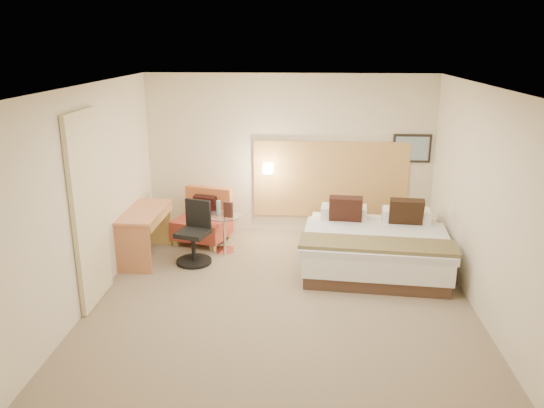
# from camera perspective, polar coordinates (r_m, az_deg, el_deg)

# --- Properties ---
(floor) EXTENTS (4.80, 5.00, 0.02)m
(floor) POSITION_cam_1_polar(r_m,az_deg,el_deg) (7.03, 1.09, -9.97)
(floor) COLOR #776650
(floor) RESTS_ON ground
(ceiling) EXTENTS (4.80, 5.00, 0.02)m
(ceiling) POSITION_cam_1_polar(r_m,az_deg,el_deg) (6.28, 1.23, 12.71)
(ceiling) COLOR white
(ceiling) RESTS_ON floor
(wall_back) EXTENTS (4.80, 0.02, 2.70)m
(wall_back) POSITION_cam_1_polar(r_m,az_deg,el_deg) (8.96, 1.88, 5.26)
(wall_back) COLOR beige
(wall_back) RESTS_ON floor
(wall_front) EXTENTS (4.80, 0.02, 2.70)m
(wall_front) POSITION_cam_1_polar(r_m,az_deg,el_deg) (4.18, -0.40, -9.05)
(wall_front) COLOR beige
(wall_front) RESTS_ON floor
(wall_left) EXTENTS (0.02, 5.00, 2.70)m
(wall_left) POSITION_cam_1_polar(r_m,az_deg,el_deg) (7.05, -18.82, 1.04)
(wall_left) COLOR beige
(wall_left) RESTS_ON floor
(wall_right) EXTENTS (0.02, 5.00, 2.70)m
(wall_right) POSITION_cam_1_polar(r_m,az_deg,el_deg) (6.86, 21.69, 0.30)
(wall_right) COLOR beige
(wall_right) RESTS_ON floor
(headboard_panel) EXTENTS (2.60, 0.04, 1.30)m
(headboard_panel) POSITION_cam_1_polar(r_m,az_deg,el_deg) (9.02, 6.30, 2.64)
(headboard_panel) COLOR tan
(headboard_panel) RESTS_ON wall_back
(art_frame) EXTENTS (0.62, 0.03, 0.47)m
(art_frame) POSITION_cam_1_polar(r_m,az_deg,el_deg) (9.07, 14.81, 5.81)
(art_frame) COLOR black
(art_frame) RESTS_ON wall_back
(art_canvas) EXTENTS (0.54, 0.01, 0.39)m
(art_canvas) POSITION_cam_1_polar(r_m,az_deg,el_deg) (9.05, 14.83, 5.79)
(art_canvas) COLOR #748CA0
(art_canvas) RESTS_ON wall_back
(lamp_arm) EXTENTS (0.02, 0.12, 0.02)m
(lamp_arm) POSITION_cam_1_polar(r_m,az_deg,el_deg) (8.93, -0.41, 3.92)
(lamp_arm) COLOR silver
(lamp_arm) RESTS_ON wall_back
(lamp_shade) EXTENTS (0.15, 0.15, 0.15)m
(lamp_shade) POSITION_cam_1_polar(r_m,az_deg,el_deg) (8.88, -0.43, 3.83)
(lamp_shade) COLOR #FFEDC6
(lamp_shade) RESTS_ON wall_back
(curtain) EXTENTS (0.06, 0.90, 2.42)m
(curtain) POSITION_cam_1_polar(r_m,az_deg,el_deg) (6.85, -19.09, -0.60)
(curtain) COLOR beige
(curtain) RESTS_ON wall_left
(bottle_a) EXTENTS (0.08, 0.08, 0.22)m
(bottle_a) POSITION_cam_1_polar(r_m,az_deg,el_deg) (8.29, -5.78, -0.37)
(bottle_a) COLOR #8BC0D7
(bottle_a) RESTS_ON side_table
(menu_folder) EXTENTS (0.15, 0.10, 0.24)m
(menu_folder) POSITION_cam_1_polar(r_m,az_deg,el_deg) (8.14, -4.72, -0.60)
(menu_folder) COLOR #3C1F18
(menu_folder) RESTS_ON side_table
(bed) EXTENTS (2.19, 2.15, 0.99)m
(bed) POSITION_cam_1_polar(r_m,az_deg,el_deg) (7.95, 10.97, -4.36)
(bed) COLOR #422C21
(bed) RESTS_ON floor
(lounge_chair) EXTENTS (0.98, 0.91, 0.86)m
(lounge_chair) POSITION_cam_1_polar(r_m,az_deg,el_deg) (8.84, -7.37, -1.82)
(lounge_chair) COLOR tan
(lounge_chair) RESTS_ON floor
(side_table) EXTENTS (0.69, 0.69, 0.60)m
(side_table) POSITION_cam_1_polar(r_m,az_deg,el_deg) (8.34, -5.16, -2.96)
(side_table) COLOR silver
(side_table) RESTS_ON floor
(desk) EXTENTS (0.58, 1.23, 0.77)m
(desk) POSITION_cam_1_polar(r_m,az_deg,el_deg) (8.21, -13.42, -1.75)
(desk) COLOR #C1754C
(desk) RESTS_ON floor
(desk_chair) EXTENTS (0.65, 0.65, 0.93)m
(desk_chair) POSITION_cam_1_polar(r_m,az_deg,el_deg) (7.99, -8.32, -3.64)
(desk_chair) COLOR black
(desk_chair) RESTS_ON floor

